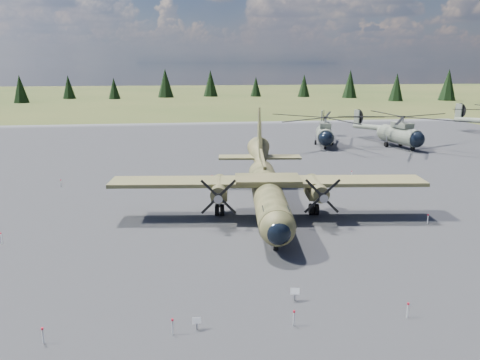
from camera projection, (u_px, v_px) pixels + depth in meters
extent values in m
plane|color=brown|center=(227.00, 233.00, 36.15)|extent=(500.00, 500.00, 0.00)
cube|color=slate|center=(216.00, 198.00, 45.77)|extent=(120.00, 120.00, 0.04)
cylinder|color=#393C20|center=(268.00, 195.00, 39.13)|extent=(4.28, 16.50, 2.54)
sphere|color=#393C20|center=(278.00, 228.00, 31.21)|extent=(2.74, 2.74, 2.49)
sphere|color=black|center=(278.00, 231.00, 30.74)|extent=(2.01, 2.01, 1.83)
cube|color=black|center=(276.00, 212.00, 32.45)|extent=(1.96, 1.64, 0.50)
cone|color=#393C20|center=(260.00, 158.00, 49.27)|extent=(3.14, 6.46, 3.82)
cube|color=#A3A6A8|center=(267.00, 204.00, 40.26)|extent=(2.30, 5.59, 0.45)
cube|color=#383F21|center=(268.00, 181.00, 39.31)|extent=(26.48, 5.89, 0.32)
cube|color=#393C20|center=(268.00, 179.00, 39.26)|extent=(5.76, 3.83, 0.32)
cylinder|color=#393C20|center=(219.00, 188.00, 39.09)|extent=(1.86, 4.83, 1.36)
cube|color=#393C20|center=(219.00, 193.00, 39.93)|extent=(1.68, 3.21, 0.73)
cone|color=gray|center=(218.00, 198.00, 36.23)|extent=(0.77, 0.89, 0.69)
cylinder|color=black|center=(220.00, 210.00, 40.31)|extent=(0.90, 1.08, 1.00)
cylinder|color=#393C20|center=(316.00, 188.00, 39.26)|extent=(1.86, 4.83, 1.36)
cube|color=#393C20|center=(314.00, 192.00, 40.10)|extent=(1.68, 3.21, 0.73)
cone|color=gray|center=(323.00, 197.00, 36.40)|extent=(0.77, 0.89, 0.69)
cylinder|color=black|center=(314.00, 209.00, 40.48)|extent=(0.90, 1.08, 1.00)
cube|color=#393C20|center=(262.00, 160.00, 45.80)|extent=(0.99, 6.84, 1.52)
cube|color=#383F21|center=(260.00, 157.00, 49.70)|extent=(8.87, 2.92, 0.20)
cylinder|color=gray|center=(276.00, 235.00, 32.49)|extent=(0.14, 0.14, 0.82)
cylinder|color=black|center=(276.00, 244.00, 32.65)|extent=(0.41, 0.88, 0.85)
cylinder|color=gray|center=(325.00, 135.00, 73.68)|extent=(4.16, 7.51, 2.47)
sphere|color=black|center=(326.00, 139.00, 70.27)|extent=(2.77, 2.77, 2.27)
sphere|color=gray|center=(324.00, 132.00, 77.11)|extent=(2.77, 2.77, 2.27)
cube|color=gray|center=(325.00, 125.00, 72.91)|extent=(2.41, 3.48, 0.74)
cylinder|color=gray|center=(325.00, 120.00, 72.73)|extent=(0.43, 0.43, 0.99)
cylinder|color=gray|center=(323.00, 127.00, 80.59)|extent=(2.90, 8.38, 1.41)
cube|color=gray|center=(322.00, 117.00, 83.86)|extent=(0.55, 1.39, 2.37)
cylinder|color=black|center=(324.00, 117.00, 83.82)|extent=(0.70, 2.50, 2.57)
cylinder|color=black|center=(325.00, 147.00, 71.17)|extent=(0.43, 0.72, 0.67)
cylinder|color=black|center=(315.00, 142.00, 75.33)|extent=(0.48, 0.84, 0.79)
cylinder|color=gray|center=(316.00, 139.00, 75.20)|extent=(0.17, 0.17, 1.43)
cylinder|color=black|center=(332.00, 143.00, 75.01)|extent=(0.48, 0.84, 0.79)
cylinder|color=gray|center=(332.00, 139.00, 74.89)|extent=(0.17, 0.17, 1.43)
cylinder|color=gray|center=(400.00, 135.00, 72.23)|extent=(4.26, 7.90, 2.60)
sphere|color=black|center=(416.00, 139.00, 68.84)|extent=(2.88, 2.88, 2.40)
sphere|color=gray|center=(384.00, 132.00, 75.63)|extent=(2.88, 2.88, 2.40)
cube|color=gray|center=(402.00, 125.00, 71.45)|extent=(2.49, 3.65, 0.78)
cylinder|color=gray|center=(403.00, 120.00, 71.26)|extent=(0.45, 0.45, 1.04)
cylinder|color=gray|center=(370.00, 127.00, 79.09)|extent=(2.90, 8.86, 1.49)
cube|color=gray|center=(357.00, 117.00, 82.32)|extent=(0.56, 1.47, 2.50)
cylinder|color=black|center=(359.00, 117.00, 82.44)|extent=(0.68, 2.65, 2.71)
cylinder|color=black|center=(413.00, 148.00, 69.76)|extent=(0.45, 0.76, 0.71)
cylinder|color=black|center=(386.00, 144.00, 73.25)|extent=(0.50, 0.88, 0.83)
cylinder|color=gray|center=(386.00, 141.00, 73.12)|extent=(0.18, 0.18, 1.51)
cylinder|color=black|center=(401.00, 143.00, 74.21)|extent=(0.50, 0.88, 0.83)
cylinder|color=gray|center=(401.00, 140.00, 74.08)|extent=(0.18, 0.18, 1.51)
cylinder|color=gray|center=(475.00, 120.00, 86.95)|extent=(2.93, 9.50, 1.60)
cube|color=gray|center=(459.00, 111.00, 90.43)|extent=(0.57, 1.58, 2.68)
cylinder|color=black|center=(460.00, 111.00, 90.56)|extent=(0.68, 2.85, 2.90)
cube|color=gray|center=(197.00, 325.00, 23.05)|extent=(0.08, 0.08, 0.53)
cube|color=silver|center=(197.00, 320.00, 22.94)|extent=(0.43, 0.20, 0.30)
cube|color=gray|center=(295.00, 296.00, 25.84)|extent=(0.10, 0.10, 0.61)
cube|color=silver|center=(295.00, 291.00, 25.72)|extent=(0.52, 0.29, 0.34)
cylinder|color=silver|center=(43.00, 336.00, 21.82)|extent=(0.07, 0.07, 0.80)
cylinder|color=red|center=(42.00, 329.00, 21.72)|extent=(0.12, 0.12, 0.10)
cylinder|color=silver|center=(173.00, 327.00, 22.57)|extent=(0.07, 0.07, 0.80)
cylinder|color=red|center=(172.00, 320.00, 22.47)|extent=(0.12, 0.12, 0.10)
cylinder|color=silver|center=(294.00, 319.00, 23.31)|extent=(0.07, 0.07, 0.80)
cylinder|color=red|center=(294.00, 312.00, 23.22)|extent=(0.12, 0.12, 0.10)
cylinder|color=silver|center=(408.00, 311.00, 24.06)|extent=(0.07, 0.07, 0.80)
cylinder|color=red|center=(408.00, 304.00, 23.97)|extent=(0.12, 0.12, 0.10)
cylinder|color=silver|center=(61.00, 184.00, 49.45)|extent=(0.07, 0.07, 0.80)
cylinder|color=red|center=(61.00, 180.00, 49.35)|extent=(0.12, 0.12, 0.10)
cylinder|color=silver|center=(138.00, 181.00, 50.45)|extent=(0.07, 0.07, 0.80)
cylinder|color=red|center=(138.00, 178.00, 50.35)|extent=(0.12, 0.12, 0.10)
cylinder|color=silver|center=(212.00, 179.00, 51.44)|extent=(0.07, 0.07, 0.80)
cylinder|color=red|center=(212.00, 175.00, 51.35)|extent=(0.12, 0.12, 0.10)
cylinder|color=silver|center=(283.00, 177.00, 52.44)|extent=(0.07, 0.07, 0.80)
cylinder|color=red|center=(283.00, 173.00, 52.35)|extent=(0.12, 0.12, 0.10)
cylinder|color=silver|center=(352.00, 175.00, 53.44)|extent=(0.07, 0.07, 0.80)
cylinder|color=red|center=(352.00, 171.00, 53.34)|extent=(0.12, 0.12, 0.10)
cylinder|color=silver|center=(1.00, 238.00, 33.99)|extent=(0.07, 0.07, 0.80)
cylinder|color=red|center=(1.00, 233.00, 33.90)|extent=(0.12, 0.12, 0.10)
cylinder|color=silver|center=(428.00, 220.00, 38.11)|extent=(0.07, 0.07, 0.80)
cylinder|color=red|center=(428.00, 215.00, 38.01)|extent=(0.12, 0.12, 0.10)
cone|color=black|center=(448.00, 85.00, 164.54)|extent=(6.12, 6.12, 10.92)
cone|color=black|center=(396.00, 87.00, 162.59)|extent=(5.29, 5.29, 9.45)
cone|color=black|center=(350.00, 84.00, 177.18)|extent=(5.84, 5.84, 10.43)
cone|color=black|center=(304.00, 86.00, 182.24)|extent=(4.84, 4.84, 8.64)
cone|color=black|center=(256.00, 86.00, 184.56)|extent=(4.30, 4.30, 7.68)
cone|color=black|center=(210.00, 83.00, 184.64)|extent=(5.72, 5.72, 10.21)
cone|color=black|center=(165.00, 83.00, 179.32)|extent=(6.07, 6.07, 10.83)
cone|color=black|center=(114.00, 88.00, 171.67)|extent=(4.29, 4.29, 7.67)
cone|color=black|center=(69.00, 87.00, 172.60)|extent=(4.77, 4.77, 8.52)
cone|color=black|center=(20.00, 89.00, 154.39)|extent=(5.13, 5.13, 9.16)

